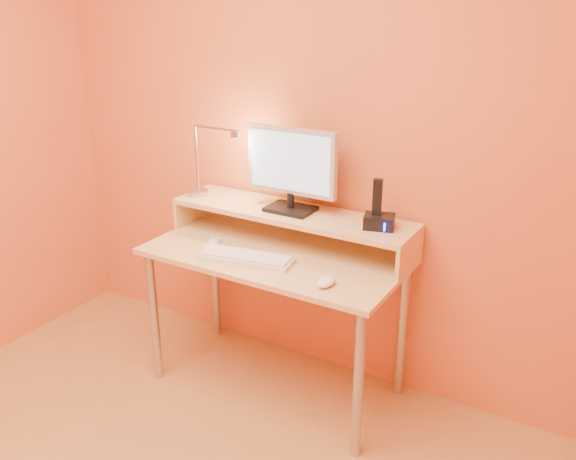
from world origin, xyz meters
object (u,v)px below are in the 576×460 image
Objects in this scene: phone_dock at (379,222)px; keyboard at (246,258)px; remote_control at (212,246)px; monitor_panel at (292,161)px; mouse at (326,282)px; lamp_base at (199,193)px.

keyboard is (-0.51, -0.29, -0.18)m from phone_dock.
remote_control is at bearing 158.90° from keyboard.
monitor_panel reaches higher than phone_dock.
mouse is (-0.08, -0.33, -0.17)m from phone_dock.
remote_control is at bearing 174.16° from mouse.
lamp_base reaches higher than keyboard.
remote_control is at bearing -138.03° from monitor_panel.
keyboard is 3.94× the size of mouse.
lamp_base is (-0.52, -0.04, -0.23)m from monitor_panel.
lamp_base is 0.36m from remote_control.
keyboard is 0.23m from remote_control.
monitor_panel is 0.62m from mouse.
mouse is (0.89, -0.30, -0.15)m from lamp_base.
phone_dock reaches higher than keyboard.
lamp_base is at bearing 117.31° from remote_control.
remote_control is (-0.28, -0.26, -0.39)m from monitor_panel.
mouse is at bearing -43.19° from monitor_panel.
monitor_panel is 0.57m from lamp_base.
phone_dock is 0.61m from keyboard.
monitor_panel reaches higher than remote_control.
phone_dock is (0.97, 0.03, 0.02)m from lamp_base.
lamp_base is 0.97m from phone_dock.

